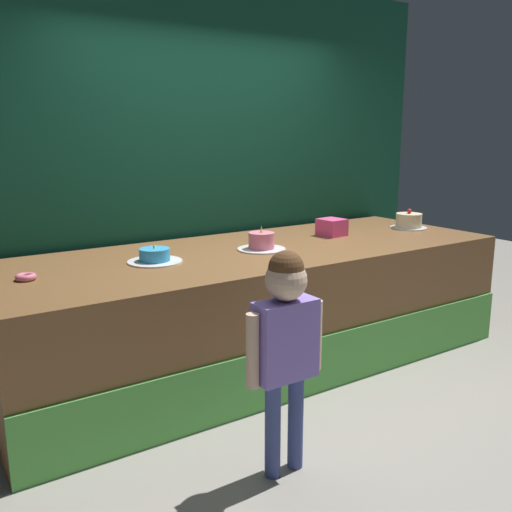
{
  "coord_description": "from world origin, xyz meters",
  "views": [
    {
      "loc": [
        -2.24,
        -2.66,
        1.69
      ],
      "look_at": [
        -0.19,
        0.4,
        0.88
      ],
      "focal_mm": 39.55,
      "sensor_mm": 36.0,
      "label": 1
    }
  ],
  "objects_px": {
    "child_figure": "(285,333)",
    "pink_box": "(332,227)",
    "cake_center": "(261,242)",
    "donut": "(26,277)",
    "cake_left": "(155,256)",
    "cake_right": "(409,221)"
  },
  "relations": [
    {
      "from": "child_figure",
      "to": "pink_box",
      "type": "xyz_separation_m",
      "value": [
        1.49,
        1.37,
        0.19
      ]
    },
    {
      "from": "child_figure",
      "to": "cake_left",
      "type": "height_order",
      "value": "child_figure"
    },
    {
      "from": "donut",
      "to": "cake_left",
      "type": "distance_m",
      "value": 0.8
    },
    {
      "from": "cake_right",
      "to": "cake_center",
      "type": "bearing_deg",
      "value": -178.36
    },
    {
      "from": "cake_center",
      "to": "cake_right",
      "type": "relative_size",
      "value": 1.09
    },
    {
      "from": "child_figure",
      "to": "donut",
      "type": "distance_m",
      "value": 1.56
    },
    {
      "from": "donut",
      "to": "cake_center",
      "type": "bearing_deg",
      "value": -1.69
    },
    {
      "from": "pink_box",
      "to": "donut",
      "type": "xyz_separation_m",
      "value": [
        -2.4,
        -0.1,
        -0.05
      ]
    },
    {
      "from": "cake_center",
      "to": "child_figure",
      "type": "bearing_deg",
      "value": -119.56
    },
    {
      "from": "child_figure",
      "to": "cake_center",
      "type": "distance_m",
      "value": 1.41
    },
    {
      "from": "cake_left",
      "to": "donut",
      "type": "bearing_deg",
      "value": -179.15
    },
    {
      "from": "pink_box",
      "to": "donut",
      "type": "bearing_deg",
      "value": -177.5
    },
    {
      "from": "cake_left",
      "to": "cake_center",
      "type": "distance_m",
      "value": 0.8
    },
    {
      "from": "pink_box",
      "to": "donut",
      "type": "relative_size",
      "value": 1.67
    },
    {
      "from": "donut",
      "to": "cake_right",
      "type": "xyz_separation_m",
      "value": [
        3.2,
        -0.0,
        0.04
      ]
    },
    {
      "from": "donut",
      "to": "cake_center",
      "type": "height_order",
      "value": "cake_center"
    },
    {
      "from": "child_figure",
      "to": "cake_center",
      "type": "xyz_separation_m",
      "value": [
        0.69,
        1.21,
        0.17
      ]
    },
    {
      "from": "pink_box",
      "to": "cake_center",
      "type": "bearing_deg",
      "value": -169.24
    },
    {
      "from": "donut",
      "to": "cake_left",
      "type": "height_order",
      "value": "cake_left"
    },
    {
      "from": "donut",
      "to": "cake_right",
      "type": "bearing_deg",
      "value": -0.03
    },
    {
      "from": "child_figure",
      "to": "cake_right",
      "type": "xyz_separation_m",
      "value": [
        2.29,
        1.26,
        0.18
      ]
    },
    {
      "from": "pink_box",
      "to": "cake_left",
      "type": "xyz_separation_m",
      "value": [
        -1.6,
        -0.09,
        -0.03
      ]
    }
  ]
}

